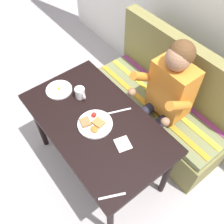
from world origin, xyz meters
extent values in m
plane|color=#ABA3A4|center=(0.00, 0.00, 0.00)|extent=(8.00, 8.00, 0.00)
cube|color=black|center=(0.00, 0.00, 0.71)|extent=(1.20, 0.70, 0.04)
cylinder|color=black|center=(-0.54, -0.29, 0.34)|extent=(0.05, 0.05, 0.69)
cylinder|color=black|center=(0.54, -0.29, 0.34)|extent=(0.05, 0.05, 0.69)
cylinder|color=black|center=(-0.54, 0.29, 0.34)|extent=(0.05, 0.05, 0.69)
cylinder|color=black|center=(0.54, 0.29, 0.34)|extent=(0.05, 0.05, 0.69)
cube|color=olive|center=(0.00, 0.72, 0.20)|extent=(1.44, 0.56, 0.40)
cube|color=olive|center=(0.00, 0.72, 0.43)|extent=(1.40, 0.52, 0.06)
cube|color=olive|center=(0.00, 0.94, 0.73)|extent=(1.44, 0.12, 0.54)
cube|color=orange|center=(0.00, 0.58, 0.46)|extent=(1.38, 0.05, 0.01)
cube|color=yellow|center=(0.00, 0.72, 0.46)|extent=(1.38, 0.05, 0.01)
cube|color=#93387A|center=(0.00, 0.86, 0.46)|extent=(1.38, 0.05, 0.01)
cube|color=orange|center=(0.13, 0.66, 0.76)|extent=(0.34, 0.22, 0.48)
sphere|color=#9E7051|center=(0.13, 0.64, 1.09)|extent=(0.19, 0.19, 0.19)
sphere|color=brown|center=(0.13, 0.67, 1.12)|extent=(0.19, 0.19, 0.19)
cylinder|color=orange|center=(-0.06, 0.52, 0.83)|extent=(0.07, 0.29, 0.23)
cylinder|color=orange|center=(0.32, 0.52, 0.83)|extent=(0.07, 0.29, 0.23)
sphere|color=#9E7051|center=(-0.06, 0.40, 0.73)|extent=(0.07, 0.07, 0.07)
sphere|color=#9E7051|center=(0.32, 0.40, 0.73)|extent=(0.07, 0.07, 0.07)
cylinder|color=#232333|center=(0.05, 0.49, 0.52)|extent=(0.09, 0.34, 0.09)
cylinder|color=#232333|center=(0.05, 0.32, 0.26)|extent=(0.08, 0.08, 0.52)
cube|color=black|center=(0.05, 0.26, 0.03)|extent=(0.09, 0.20, 0.05)
cylinder|color=#232333|center=(0.22, 0.49, 0.52)|extent=(0.09, 0.34, 0.09)
cylinder|color=#232333|center=(0.22, 0.32, 0.26)|extent=(0.08, 0.08, 0.52)
cube|color=black|center=(0.22, 0.26, 0.03)|extent=(0.09, 0.20, 0.05)
cylinder|color=white|center=(0.02, -0.03, 0.74)|extent=(0.26, 0.26, 0.02)
cube|color=olive|center=(0.04, -0.01, 0.76)|extent=(0.09, 0.08, 0.02)
cube|color=olive|center=(-0.02, -0.08, 0.76)|extent=(0.09, 0.09, 0.02)
sphere|color=red|center=(-0.04, 0.01, 0.76)|extent=(0.04, 0.04, 0.04)
ellipsoid|color=#CC6623|center=(0.07, -0.06, 0.76)|extent=(0.06, 0.05, 0.02)
cylinder|color=white|center=(-0.44, -0.06, 0.74)|extent=(0.21, 0.21, 0.01)
ellipsoid|color=white|center=(-0.44, -0.06, 0.75)|extent=(0.09, 0.08, 0.01)
sphere|color=yellow|center=(-0.43, -0.06, 0.76)|extent=(0.03, 0.03, 0.03)
cylinder|color=white|center=(-0.28, 0.04, 0.77)|extent=(0.08, 0.08, 0.09)
cylinder|color=brown|center=(-0.28, 0.04, 0.81)|extent=(0.07, 0.07, 0.01)
torus|color=white|center=(-0.22, 0.04, 0.78)|extent=(0.05, 0.01, 0.05)
cube|color=silver|center=(0.28, 0.03, 0.73)|extent=(0.13, 0.13, 0.01)
cube|color=silver|center=(0.52, -0.26, 0.73)|extent=(0.09, 0.16, 0.00)
cube|color=silver|center=(0.03, 0.19, 0.73)|extent=(0.09, 0.19, 0.00)
camera|label=1|loc=(0.94, -0.59, 2.26)|focal=40.47mm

